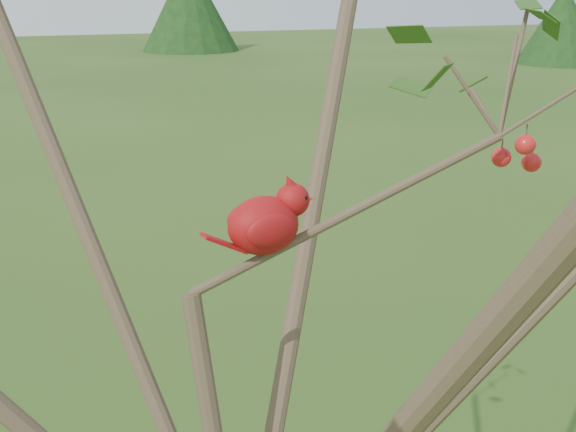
# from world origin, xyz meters

# --- Properties ---
(crabapple_tree) EXTENTS (2.35, 2.05, 2.95)m
(crabapple_tree) POSITION_xyz_m (0.03, -0.02, 2.12)
(crabapple_tree) COLOR #413023
(crabapple_tree) RESTS_ON ground
(cardinal) EXTENTS (0.22, 0.12, 0.15)m
(cardinal) POSITION_xyz_m (0.09, 0.09, 2.07)
(cardinal) COLOR #B2130F
(cardinal) RESTS_ON ground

